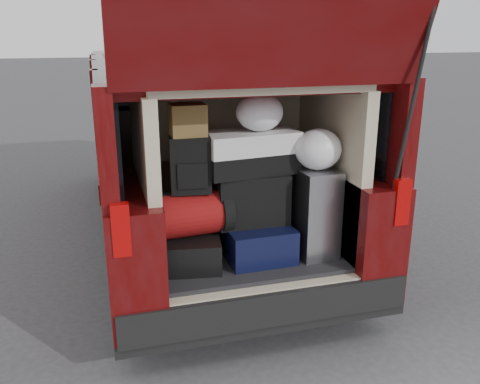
# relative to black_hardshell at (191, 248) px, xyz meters

# --- Properties ---
(ground) EXTENTS (80.00, 80.00, 0.00)m
(ground) POSITION_rel_black_hardshell_xyz_m (0.39, -0.15, -0.65)
(ground) COLOR #333335
(ground) RESTS_ON ground
(minivan) EXTENTS (1.90, 5.35, 2.77)m
(minivan) POSITION_rel_black_hardshell_xyz_m (0.39, 1.70, 0.26)
(minivan) COLOR black
(minivan) RESTS_ON ground
(load_floor) EXTENTS (1.24, 1.05, 0.55)m
(load_floor) POSITION_rel_black_hardshell_xyz_m (0.39, 0.12, -0.38)
(load_floor) COLOR black
(load_floor) RESTS_ON ground
(black_hardshell) EXTENTS (0.44, 0.56, 0.20)m
(black_hardshell) POSITION_rel_black_hardshell_xyz_m (0.00, 0.00, 0.00)
(black_hardshell) COLOR black
(black_hardshell) RESTS_ON load_floor
(navy_hardshell) EXTENTS (0.46, 0.55, 0.24)m
(navy_hardshell) POSITION_rel_black_hardshell_xyz_m (0.45, 0.00, 0.02)
(navy_hardshell) COLOR black
(navy_hardshell) RESTS_ON load_floor
(silver_roller) EXTENTS (0.28, 0.42, 0.61)m
(silver_roller) POSITION_rel_black_hardshell_xyz_m (0.84, -0.06, 0.20)
(silver_roller) COLOR silver
(silver_roller) RESTS_ON load_floor
(red_duffel) EXTENTS (0.48, 0.34, 0.30)m
(red_duffel) POSITION_rel_black_hardshell_xyz_m (0.03, -0.01, 0.25)
(red_duffel) COLOR maroon
(red_duffel) RESTS_ON black_hardshell
(black_soft_case) EXTENTS (0.49, 0.29, 0.35)m
(black_soft_case) POSITION_rel_black_hardshell_xyz_m (0.42, 0.02, 0.31)
(black_soft_case) COLOR black
(black_soft_case) RESTS_ON navy_hardshell
(backpack) EXTENTS (0.27, 0.18, 0.36)m
(backpack) POSITION_rel_black_hardshell_xyz_m (0.01, -0.02, 0.58)
(backpack) COLOR black
(backpack) RESTS_ON red_duffel
(twotone_duffel) EXTENTS (0.66, 0.39, 0.28)m
(twotone_duffel) POSITION_rel_black_hardshell_xyz_m (0.42, 0.05, 0.62)
(twotone_duffel) COLOR silver
(twotone_duffel) RESTS_ON black_soft_case
(grocery_sack_lower) EXTENTS (0.22, 0.18, 0.20)m
(grocery_sack_lower) POSITION_rel_black_hardshell_xyz_m (0.00, 0.01, 0.86)
(grocery_sack_lower) COLOR brown
(grocery_sack_lower) RESTS_ON backpack
(plastic_bag_center) EXTENTS (0.33, 0.31, 0.25)m
(plastic_bag_center) POSITION_rel_black_hardshell_xyz_m (0.48, 0.04, 0.89)
(plastic_bag_center) COLOR white
(plastic_bag_center) RESTS_ON twotone_duffel
(plastic_bag_right) EXTENTS (0.36, 0.35, 0.27)m
(plastic_bag_right) POSITION_rel_black_hardshell_xyz_m (0.85, -0.10, 0.65)
(plastic_bag_right) COLOR white
(plastic_bag_right) RESTS_ON silver_roller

